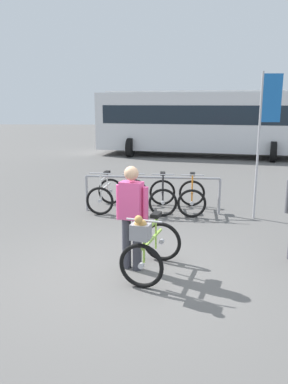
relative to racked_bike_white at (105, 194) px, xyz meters
name	(u,v)px	position (x,y,z in m)	size (l,w,h in m)	color
ground_plane	(132,274)	(0.85, -3.67, -0.37)	(80.00, 80.00, 0.00)	#605E5B
bike_rack_rail	(152,185)	(1.14, -0.27, 0.30)	(3.20, 0.31, 0.88)	#99999E
racked_bike_white	(105,194)	(0.00, 0.00, 0.00)	(0.81, 1.20, 0.98)	black
racked_bike_red	(134,195)	(0.70, -0.06, 0.00)	(0.70, 1.11, 0.97)	black
racked_bike_black	(163,196)	(1.40, -0.11, 0.00)	(0.67, 1.10, 0.97)	black
racked_bike_orange	(192,197)	(2.09, -0.17, 0.00)	(0.76, 1.14, 0.97)	black
featured_bicycle	(150,246)	(1.12, -3.74, 0.12)	(0.95, 1.25, 1.09)	black
person_with_featured_bike	(132,213)	(0.84, -3.47, 0.54)	(0.50, 0.31, 1.64)	#383842
bus_distant	(202,120)	(3.51, 9.72, 1.37)	(10.31, 4.81, 3.08)	silver
banner_flag	(266,118)	(3.58, -0.70, 1.86)	(0.45, 0.05, 3.20)	#B2B2B7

